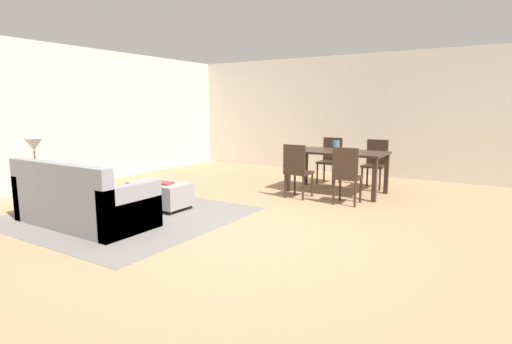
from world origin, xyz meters
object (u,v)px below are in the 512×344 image
Objects in this scene: couch at (82,203)px; dining_chair_near_left at (297,168)px; vase_centerpiece at (336,146)px; dining_table at (337,156)px; book_on_ottoman at (164,183)px; side_table at (37,181)px; table_lamp at (34,146)px; ottoman_table at (160,194)px; dining_chair_near_right at (346,173)px; dining_chair_far_right at (375,161)px; dining_chair_far_left at (331,157)px.

dining_chair_near_left is at bearing 59.47° from couch.
vase_centerpiece reaches higher than dining_chair_near_left.
dining_table is 3.12m from book_on_ottoman.
side_table is at bearing -136.95° from dining_chair_near_left.
side_table is 1.06× the size of table_lamp.
dining_table is at bearing 60.18° from couch.
dining_chair_near_left is at bearing -117.15° from dining_table.
side_table is at bearing -145.42° from ottoman_table.
dining_chair_near_left is at bearing 43.05° from side_table.
dining_chair_far_right is at bearing 90.10° from dining_chair_near_right.
dining_chair_near_right is 5.03× the size of vase_centerpiece.
vase_centerpiece is at bearing 60.01° from couch.
book_on_ottoman is at bearing -126.36° from dining_chair_near_left.
vase_centerpiece is at bearing -63.29° from dining_chair_far_left.
table_lamp is 4.75m from dining_chair_near_right.
dining_chair_near_right is (2.33, 1.71, 0.29)m from ottoman_table.
dining_chair_near_right reaches higher than dining_table.
dining_chair_far_left is (2.92, 4.40, -0.45)m from table_lamp.
dining_table is at bearing 76.52° from vase_centerpiece.
couch is 2.08× the size of dining_chair_far_left.
dining_chair_near_left is at bearing 49.90° from ottoman_table.
dining_table is (3.37, 3.57, 0.23)m from side_table.
dining_chair_near_right is at bearing -58.24° from vase_centerpiece.
side_table is (-1.51, -1.04, 0.21)m from ottoman_table.
dining_chair_far_right is 3.54× the size of book_on_ottoman.
dining_chair_near_right and dining_chair_far_left have the same top height.
table_lamp is 5.84m from dining_chair_far_right.
dining_chair_near_left is at bearing 43.05° from table_lamp.
dining_chair_far_right is (0.92, -0.03, 0.00)m from dining_chair_far_left.
dining_chair_near_right and dining_chair_far_right have the same top height.
table_lamp is (-1.26, 0.12, 0.67)m from couch.
dining_chair_near_left is (2.96, 2.77, 0.08)m from side_table.
dining_chair_far_right reaches higher than ottoman_table.
dining_chair_far_left is at bearing 119.13° from dining_chair_near_right.
dining_table is at bearing 119.78° from dining_chair_near_right.
dining_chair_near_right is (3.84, 2.75, 0.08)m from side_table.
side_table is 4.92m from dining_table.
couch is at bearing -5.52° from side_table.
side_table is 5.82m from dining_chair_far_right.
dining_chair_near_right is (0.88, -0.02, 0.00)m from dining_chair_near_left.
dining_chair_far_left is 0.92m from dining_chair_far_right.
dining_chair_near_right is 1.00× the size of dining_chair_far_right.
table_lamp reaches higher than dining_chair_near_left.
dining_chair_far_right is at bearing 60.97° from vase_centerpiece.
book_on_ottoman is at bearing 30.70° from side_table.
couch is 2.08× the size of ottoman_table.
table_lamp is 1.99m from book_on_ottoman.
vase_centerpiece is (-0.01, -0.04, 0.18)m from dining_table.
ottoman_table is at bearing -124.91° from dining_chair_far_right.
dining_chair_near_left is (-0.41, -0.80, -0.15)m from dining_table.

